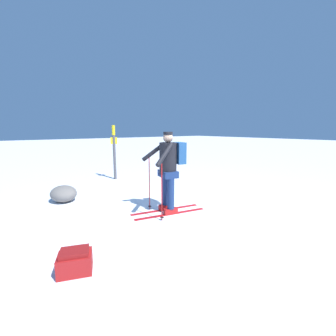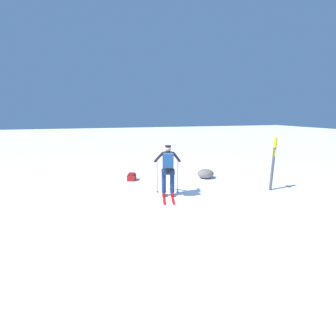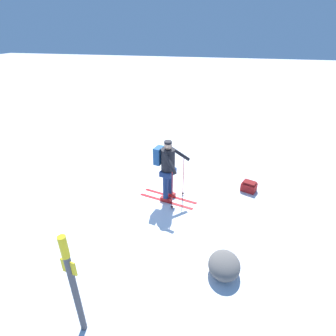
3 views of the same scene
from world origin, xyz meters
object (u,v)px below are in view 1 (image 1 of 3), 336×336
at_px(dropped_backpack, 75,262).
at_px(trail_marker, 114,148).
at_px(rock_boulder, 64,194).
at_px(skier, 169,166).

distance_m(dropped_backpack, trail_marker, 5.63).
distance_m(dropped_backpack, rock_boulder, 3.24).
bearing_deg(trail_marker, skier, -6.87).
xyz_separation_m(dropped_backpack, rock_boulder, (-3.19, 0.59, 0.06)).
bearing_deg(dropped_backpack, trail_marker, 150.46).
height_order(dropped_backpack, trail_marker, trail_marker).
relative_size(skier, rock_boulder, 2.40).
bearing_deg(skier, rock_boulder, -142.97).
xyz_separation_m(skier, trail_marker, (-3.86, 0.47, 0.11)).
height_order(skier, dropped_backpack, skier).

